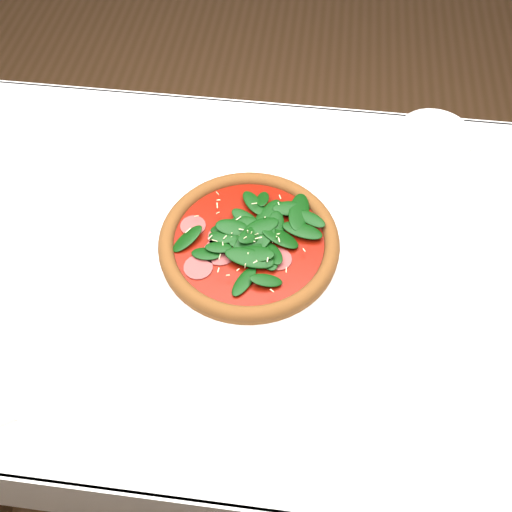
# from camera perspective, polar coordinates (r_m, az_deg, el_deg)

# --- Properties ---
(ground) EXTENTS (6.00, 6.00, 0.00)m
(ground) POSITION_cam_1_polar(r_m,az_deg,el_deg) (1.66, -2.60, -14.79)
(ground) COLOR brown
(ground) RESTS_ON ground
(dining_table) EXTENTS (1.21, 0.81, 0.75)m
(dining_table) POSITION_cam_1_polar(r_m,az_deg,el_deg) (1.07, -3.90, -2.90)
(dining_table) COLOR white
(dining_table) RESTS_ON ground
(plate) EXTENTS (0.36, 0.36, 0.02)m
(plate) POSITION_cam_1_polar(r_m,az_deg,el_deg) (0.99, -0.70, 0.87)
(plate) COLOR white
(plate) RESTS_ON dining_table
(pizza) EXTENTS (0.39, 0.39, 0.04)m
(pizza) POSITION_cam_1_polar(r_m,az_deg,el_deg) (0.97, -0.71, 1.58)
(pizza) COLOR brown
(pizza) RESTS_ON plate
(saucer_far) EXTENTS (0.15, 0.15, 0.01)m
(saucer_far) POSITION_cam_1_polar(r_m,az_deg,el_deg) (1.23, 17.51, 11.49)
(saucer_far) COLOR white
(saucer_far) RESTS_ON dining_table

